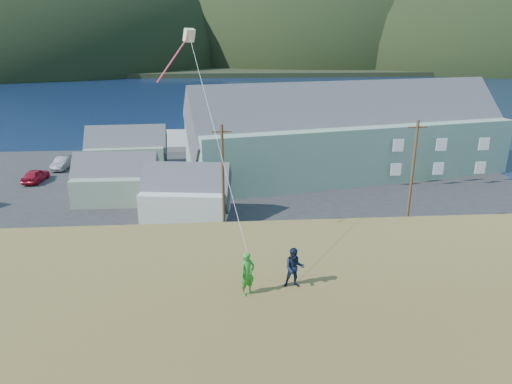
% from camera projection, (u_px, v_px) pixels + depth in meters
% --- Properties ---
extents(ground, '(900.00, 900.00, 0.00)m').
position_uv_depth(ground, '(214.00, 245.00, 37.73)').
color(ground, '#0A1638').
rests_on(ground, ground).
extents(grass_strip, '(110.00, 8.00, 0.10)m').
position_uv_depth(grass_strip, '(214.00, 256.00, 35.83)').
color(grass_strip, '#4C3D19').
rests_on(grass_strip, ground).
extents(waterfront_lot, '(72.00, 36.00, 0.12)m').
position_uv_depth(waterfront_lot, '(215.00, 183.00, 53.78)').
color(waterfront_lot, '#28282B').
rests_on(waterfront_lot, ground).
extents(wharf, '(26.00, 14.00, 0.90)m').
position_uv_depth(wharf, '(180.00, 140.00, 74.95)').
color(wharf, gray).
rests_on(wharf, ground).
extents(far_shore, '(900.00, 320.00, 2.00)m').
position_uv_depth(far_shore, '(218.00, 60.00, 349.25)').
color(far_shore, black).
rests_on(far_shore, ground).
extents(far_hills, '(760.00, 265.00, 143.00)m').
position_uv_depth(far_hills, '(272.00, 61.00, 303.69)').
color(far_hills, black).
rests_on(far_hills, ground).
extents(lodge, '(40.72, 19.36, 13.81)m').
position_uv_depth(lodge, '(350.00, 133.00, 55.87)').
color(lodge, gray).
rests_on(lodge, waterfront_lot).
extents(shed_palegreen_near, '(8.59, 5.43, 6.20)m').
position_uv_depth(shed_palegreen_near, '(116.00, 180.00, 47.35)').
color(shed_palegreen_near, slate).
rests_on(shed_palegreen_near, waterfront_lot).
extents(shed_white, '(8.76, 6.42, 6.48)m').
position_uv_depth(shed_white, '(186.00, 194.00, 42.45)').
color(shed_white, silver).
rests_on(shed_white, waterfront_lot).
extents(shed_palegreen_far, '(10.49, 6.34, 6.86)m').
position_uv_depth(shed_palegreen_far, '(127.00, 149.00, 59.26)').
color(shed_palegreen_far, slate).
rests_on(shed_palegreen_far, waterfront_lot).
extents(utility_poles, '(36.22, 0.24, 9.83)m').
position_uv_depth(utility_poles, '(212.00, 183.00, 37.58)').
color(utility_poles, '#47331E').
rests_on(utility_poles, waterfront_lot).
extents(parked_cars, '(23.47, 12.77, 1.56)m').
position_uv_depth(parked_cars, '(134.00, 173.00, 55.13)').
color(parked_cars, black).
rests_on(parked_cars, waterfront_lot).
extents(kite_flyer_green, '(0.73, 0.68, 1.68)m').
position_uv_depth(kite_flyer_green, '(247.00, 274.00, 16.75)').
color(kite_flyer_green, '#288C26').
rests_on(kite_flyer_green, hillside).
extents(kite_flyer_navy, '(0.81, 0.65, 1.60)m').
position_uv_depth(kite_flyer_navy, '(294.00, 268.00, 17.27)').
color(kite_flyer_navy, '#121D33').
rests_on(kite_flyer_navy, hillside).
extents(kite_rig, '(1.71, 3.56, 10.16)m').
position_uv_depth(kite_rig, '(188.00, 42.00, 19.87)').
color(kite_rig, beige).
rests_on(kite_rig, ground).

